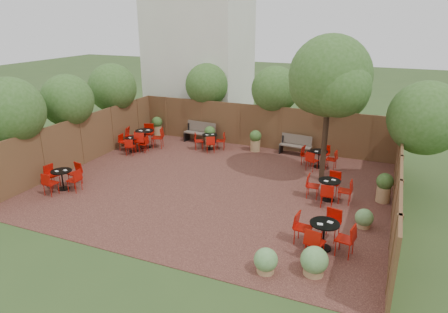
% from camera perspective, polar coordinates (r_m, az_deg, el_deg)
% --- Properties ---
extents(ground, '(80.00, 80.00, 0.00)m').
position_cam_1_polar(ground, '(14.68, -1.24, -4.22)').
color(ground, '#354F23').
rests_on(ground, ground).
extents(courtyard_paving, '(12.00, 10.00, 0.02)m').
position_cam_1_polar(courtyard_paving, '(14.67, -1.24, -4.18)').
color(courtyard_paving, '#351B15').
rests_on(courtyard_paving, ground).
extents(fence_back, '(12.00, 0.08, 2.00)m').
position_cam_1_polar(fence_back, '(18.77, 5.02, 4.25)').
color(fence_back, brown).
rests_on(fence_back, ground).
extents(fence_left, '(0.08, 10.00, 2.00)m').
position_cam_1_polar(fence_left, '(17.53, -19.47, 2.10)').
color(fence_left, brown).
rests_on(fence_left, ground).
extents(fence_right, '(0.08, 10.00, 2.00)m').
position_cam_1_polar(fence_right, '(13.19, 23.29, -3.97)').
color(fence_right, brown).
rests_on(fence_right, ground).
extents(neighbour_building, '(5.00, 4.00, 8.00)m').
position_cam_1_polar(neighbour_building, '(22.69, -3.47, 14.60)').
color(neighbour_building, silver).
rests_on(neighbour_building, ground).
extents(overhang_foliage, '(15.69, 10.61, 2.41)m').
position_cam_1_polar(overhang_foliage, '(16.72, -2.23, 8.34)').
color(overhang_foliage, '#31581C').
rests_on(overhang_foliage, ground).
extents(courtyard_tree, '(2.94, 2.87, 5.30)m').
position_cam_1_polar(courtyard_tree, '(14.65, 14.69, 10.35)').
color(courtyard_tree, black).
rests_on(courtyard_tree, courtyard_paving).
extents(park_bench_left, '(1.62, 0.66, 0.97)m').
position_cam_1_polar(park_bench_left, '(19.61, -3.36, 3.50)').
color(park_bench_left, brown).
rests_on(park_bench_left, courtyard_paving).
extents(park_bench_right, '(1.44, 0.61, 0.86)m').
position_cam_1_polar(park_bench_right, '(18.10, 10.12, 1.68)').
color(park_bench_right, brown).
rests_on(park_bench_right, courtyard_paving).
extents(bistro_tables, '(10.85, 8.00, 0.95)m').
position_cam_1_polar(bistro_tables, '(15.67, -2.47, -0.91)').
color(bistro_tables, black).
rests_on(bistro_tables, courtyard_paving).
extents(planters, '(11.55, 4.26, 0.99)m').
position_cam_1_polar(planters, '(17.68, 2.25, 1.83)').
color(planters, '#A27E51').
rests_on(planters, courtyard_paving).
extents(low_shrubs, '(2.52, 3.76, 0.72)m').
position_cam_1_polar(low_shrubs, '(10.55, 12.49, -12.79)').
color(low_shrubs, '#A27E51').
rests_on(low_shrubs, courtyard_paving).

